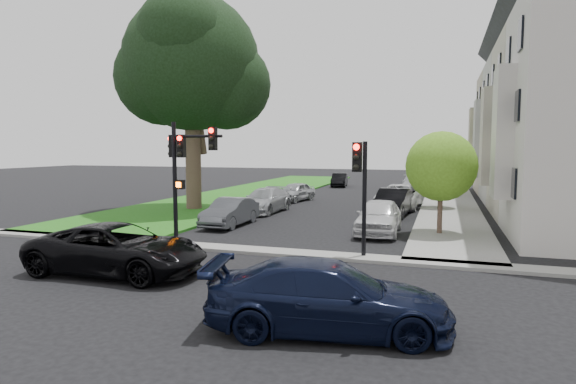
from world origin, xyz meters
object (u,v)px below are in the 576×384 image
(car_parked_1, at_px, (393,202))
(car_parked_4, at_px, (413,183))
(small_tree_a, at_px, (441,166))
(traffic_signal_main, at_px, (183,161))
(eucalyptus, at_px, (191,64))
(car_cross_far, at_px, (328,297))
(car_parked_7, at_px, (295,192))
(car_cross_near, at_px, (118,249))
(traffic_signal_secondary, at_px, (361,177))
(car_parked_6, at_px, (265,200))
(car_parked_5, at_px, (230,212))
(car_parked_0, at_px, (379,216))
(small_tree_c, at_px, (443,157))
(car_parked_9, at_px, (339,180))
(car_parked_2, at_px, (399,196))
(small_tree_b, at_px, (442,170))

(car_parked_1, distance_m, car_parked_4, 16.32)
(small_tree_a, height_order, traffic_signal_main, traffic_signal_main)
(eucalyptus, bearing_deg, car_cross_far, -53.17)
(traffic_signal_main, xyz_separation_m, car_parked_7, (-0.47, 16.41, -2.69))
(car_parked_1, bearing_deg, car_cross_near, -108.95)
(car_cross_far, bearing_deg, traffic_signal_main, 36.30)
(car_parked_1, height_order, car_parked_4, car_parked_1)
(traffic_signal_secondary, distance_m, car_cross_far, 7.25)
(eucalyptus, distance_m, car_parked_6, 9.46)
(car_parked_5, distance_m, car_parked_7, 11.46)
(car_parked_0, relative_size, car_parked_4, 0.96)
(small_tree_c, bearing_deg, car_parked_4, 127.52)
(car_cross_far, height_order, car_parked_6, car_cross_far)
(traffic_signal_main, relative_size, car_parked_0, 1.06)
(traffic_signal_main, relative_size, car_parked_1, 1.04)
(small_tree_a, distance_m, car_parked_1, 6.50)
(traffic_signal_secondary, relative_size, car_parked_9, 1.03)
(eucalyptus, height_order, car_cross_far, eucalyptus)
(car_parked_0, xyz_separation_m, car_parked_7, (-7.46, 11.31, -0.10))
(car_parked_1, height_order, car_parked_7, car_parked_1)
(car_cross_near, distance_m, car_parked_6, 14.56)
(car_parked_1, bearing_deg, car_parked_6, -168.76)
(traffic_signal_secondary, relative_size, car_cross_far, 0.79)
(traffic_signal_main, xyz_separation_m, car_parked_6, (-0.44, 10.14, -2.66))
(car_parked_2, relative_size, car_parked_5, 1.29)
(small_tree_b, bearing_deg, car_parked_6, -154.38)
(traffic_signal_main, distance_m, traffic_signal_secondary, 7.00)
(car_cross_near, relative_size, car_parked_6, 1.13)
(small_tree_a, relative_size, car_parked_9, 1.15)
(car_cross_near, bearing_deg, car_parked_5, 2.40)
(small_tree_a, bearing_deg, car_parked_1, 115.13)
(car_parked_1, bearing_deg, small_tree_b, 62.22)
(car_cross_far, distance_m, car_parked_7, 24.68)
(car_parked_4, distance_m, car_parked_9, 7.77)
(car_parked_0, height_order, car_parked_9, car_parked_0)
(traffic_signal_main, bearing_deg, car_parked_2, 64.33)
(small_tree_c, relative_size, car_parked_2, 0.86)
(car_cross_far, height_order, car_parked_1, car_parked_1)
(eucalyptus, relative_size, car_parked_2, 2.41)
(car_parked_5, relative_size, car_parked_6, 0.85)
(small_tree_a, xyz_separation_m, traffic_signal_main, (-9.61, -5.45, 0.31))
(car_cross_far, distance_m, car_parked_5, 14.23)
(car_cross_far, height_order, car_parked_2, car_parked_2)
(car_parked_2, bearing_deg, car_parked_9, 118.95)
(car_parked_5, bearing_deg, traffic_signal_secondary, -33.92)
(small_tree_c, distance_m, car_parked_9, 11.66)
(traffic_signal_main, bearing_deg, car_parked_7, 91.66)
(car_parked_0, height_order, car_parked_6, car_parked_0)
(car_parked_6, bearing_deg, car_parked_7, 92.70)
(eucalyptus, bearing_deg, car_parked_7, 55.14)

